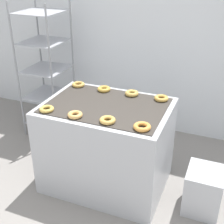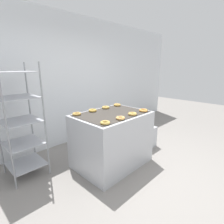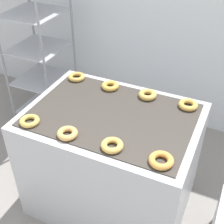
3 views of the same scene
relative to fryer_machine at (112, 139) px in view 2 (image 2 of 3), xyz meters
The scene contains 13 objects.
ground_plane 0.85m from the fryer_machine, 90.02° to the right, with size 14.00×14.00×0.00m, color gray.
wall_back 1.70m from the fryer_machine, 90.01° to the left, with size 8.00×0.05×2.80m.
fryer_machine is the anchor object (origin of this frame).
baking_rack_cart 1.51m from the fryer_machine, 146.75° to the left, with size 0.54×0.58×1.79m.
glaze_bin 1.06m from the fryer_machine, ahead, with size 0.34×0.38×0.45m.
donut_near_left 0.76m from the fryer_machine, 145.20° to the right, with size 0.14×0.14×0.04m, color gold.
donut_near_midleft 0.62m from the fryer_machine, 116.25° to the right, with size 0.14×0.14×0.04m, color tan.
donut_near_midright 0.61m from the fryer_machine, 65.24° to the right, with size 0.14×0.14×0.04m, color gold.
donut_near_right 0.75m from the fryer_machine, 34.39° to the right, with size 0.15×0.15×0.04m, color gold.
donut_far_left 0.77m from the fryer_machine, 145.30° to the left, with size 0.14×0.14×0.04m, color gold.
donut_far_midleft 0.61m from the fryer_machine, 117.05° to the left, with size 0.14×0.14×0.04m, color gold.
donut_far_midright 0.61m from the fryer_machine, 63.95° to the left, with size 0.14×0.14×0.04m, color tan.
donut_far_right 0.76m from the fryer_machine, 33.72° to the left, with size 0.14×0.14×0.04m, color gold.
Camera 2 is at (-2.05, -1.30, 1.73)m, focal length 28.00 mm.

